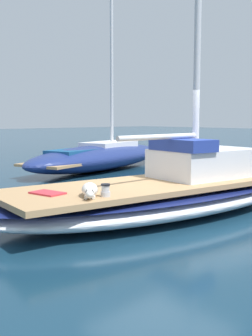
% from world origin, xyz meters
% --- Properties ---
extents(ground_plane, '(120.00, 120.00, 0.00)m').
position_xyz_m(ground_plane, '(0.00, 0.00, 0.00)').
color(ground_plane, '#143347').
extents(sailboat_main, '(3.41, 7.50, 0.66)m').
position_xyz_m(sailboat_main, '(0.00, 0.00, 0.34)').
color(sailboat_main, white).
rests_on(sailboat_main, ground).
extents(mast_main, '(0.14, 2.27, 7.23)m').
position_xyz_m(mast_main, '(0.11, 0.74, 3.91)').
color(mast_main, silver).
rests_on(mast_main, sailboat_main).
extents(cabin_house, '(1.67, 2.38, 0.84)m').
position_xyz_m(cabin_house, '(0.15, 1.11, 1.01)').
color(cabin_house, silver).
rests_on(cabin_house, sailboat_main).
extents(dog_white, '(0.80, 0.65, 0.22)m').
position_xyz_m(dog_white, '(0.31, -2.09, 0.77)').
color(dog_white, silver).
rests_on(dog_white, sailboat_main).
extents(deck_winch, '(0.16, 0.16, 0.21)m').
position_xyz_m(deck_winch, '(0.48, -1.90, 0.76)').
color(deck_winch, '#B7B7BC').
rests_on(deck_winch, sailboat_main).
extents(deck_towel, '(0.62, 0.45, 0.03)m').
position_xyz_m(deck_towel, '(-0.36, -2.46, 0.68)').
color(deck_towel, '#C6333D').
rests_on(deck_towel, sailboat_main).
extents(moored_boat_port_side, '(4.22, 8.06, 7.81)m').
position_xyz_m(moored_boat_port_side, '(-6.44, 3.68, 0.51)').
color(moored_boat_port_side, navy).
rests_on(moored_boat_port_side, ground).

